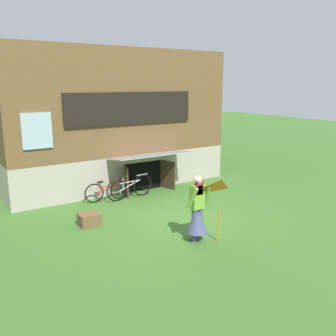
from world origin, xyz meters
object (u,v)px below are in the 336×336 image
(person, at_px, (197,214))
(wooden_crate, at_px, (89,220))
(bicycle_silver, at_px, (130,187))
(bicycle_red, at_px, (107,191))
(kite, at_px, (221,195))

(person, xyz_separation_m, wooden_crate, (-1.88, 2.44, -0.54))
(bicycle_silver, height_order, bicycle_red, bicycle_silver)
(person, distance_m, kite, 0.84)
(bicycle_red, bearing_deg, person, -78.37)
(kite, distance_m, wooden_crate, 3.84)
(bicycle_silver, distance_m, bicycle_red, 0.80)
(person, height_order, wooden_crate, person)
(person, relative_size, kite, 1.09)
(person, relative_size, bicycle_silver, 0.94)
(wooden_crate, bearing_deg, kite, -53.61)
(bicycle_red, bearing_deg, bicycle_silver, -8.52)
(bicycle_silver, bearing_deg, wooden_crate, -147.46)
(kite, xyz_separation_m, bicycle_silver, (-0.07, 4.57, -0.90))
(kite, xyz_separation_m, wooden_crate, (-2.18, 2.96, -1.12))
(bicycle_silver, xyz_separation_m, bicycle_red, (-0.78, 0.18, -0.05))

